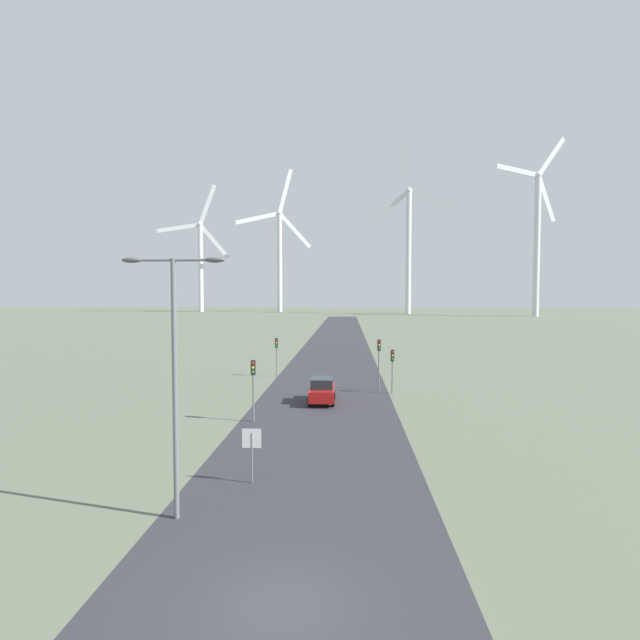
% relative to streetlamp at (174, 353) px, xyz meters
% --- Properties ---
extents(ground_plane, '(600.00, 600.00, 0.00)m').
position_rel_streetlamp_xyz_m(ground_plane, '(4.31, -4.65, -5.84)').
color(ground_plane, '#5B6651').
extents(road_surface, '(10.00, 240.00, 0.01)m').
position_rel_streetlamp_xyz_m(road_surface, '(4.31, 43.35, -5.83)').
color(road_surface, '#2D2D33').
rests_on(road_surface, ground).
extents(streetlamp, '(3.60, 0.32, 9.15)m').
position_rel_streetlamp_xyz_m(streetlamp, '(0.00, 0.00, 0.00)').
color(streetlamp, slate).
rests_on(streetlamp, ground).
extents(stop_sign_near, '(0.81, 0.07, 2.30)m').
position_rel_streetlamp_xyz_m(stop_sign_near, '(2.02, 3.39, -4.24)').
color(stop_sign_near, slate).
rests_on(stop_sign_near, ground).
extents(traffic_light_post_near_left, '(0.28, 0.34, 3.83)m').
position_rel_streetlamp_xyz_m(traffic_light_post_near_left, '(0.20, 13.37, -3.03)').
color(traffic_light_post_near_left, slate).
rests_on(traffic_light_post_near_left, ground).
extents(traffic_light_post_near_right, '(0.28, 0.34, 3.50)m').
position_rel_streetlamp_xyz_m(traffic_light_post_near_right, '(9.58, 22.70, -3.26)').
color(traffic_light_post_near_right, slate).
rests_on(traffic_light_post_near_right, ground).
extents(traffic_light_post_mid_left, '(0.28, 0.33, 3.72)m').
position_rel_streetlamp_xyz_m(traffic_light_post_mid_left, '(-0.76, 30.30, -3.11)').
color(traffic_light_post_mid_left, slate).
rests_on(traffic_light_post_mid_left, ground).
extents(traffic_light_post_mid_right, '(0.28, 0.34, 4.20)m').
position_rel_streetlamp_xyz_m(traffic_light_post_mid_right, '(8.59, 23.93, -2.77)').
color(traffic_light_post_mid_right, slate).
rests_on(traffic_light_post_mid_right, ground).
extents(car_approaching, '(1.90, 4.14, 1.83)m').
position_rel_streetlamp_xyz_m(car_approaching, '(4.16, 19.04, -4.93)').
color(car_approaching, maroon).
rests_on(car_approaching, ground).
extents(wind_turbine_far_left, '(31.65, 7.96, 58.57)m').
position_rel_streetlamp_xyz_m(wind_turbine_far_left, '(-61.45, 210.39, 19.39)').
color(wind_turbine_far_left, silver).
rests_on(wind_turbine_far_left, ground).
extents(wind_turbine_left, '(32.53, 15.35, 64.97)m').
position_rel_streetlamp_xyz_m(wind_turbine_left, '(-24.64, 209.15, 22.08)').
color(wind_turbine_left, silver).
rests_on(wind_turbine_left, ground).
extents(wind_turbine_center, '(33.78, 4.26, 69.56)m').
position_rel_streetlamp_xyz_m(wind_turbine_center, '(31.19, 190.94, 24.82)').
color(wind_turbine_center, silver).
rests_on(wind_turbine_center, ground).
extents(wind_turbine_right, '(27.27, 9.84, 65.15)m').
position_rel_streetlamp_xyz_m(wind_turbine_right, '(74.37, 168.05, 24.66)').
color(wind_turbine_right, silver).
rests_on(wind_turbine_right, ground).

